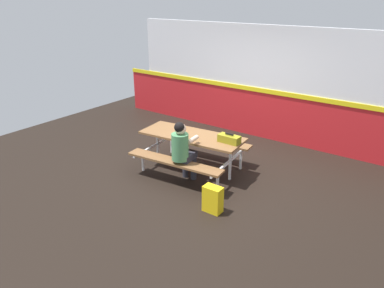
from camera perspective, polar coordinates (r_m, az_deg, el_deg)
ground_plane at (r=7.17m, az=0.79°, el=-4.36°), size 10.00×10.00×0.02m
accent_backdrop at (r=8.75m, az=10.30°, el=9.06°), size 8.00×0.14×2.60m
picnic_table_main at (r=6.99m, az=-0.00°, el=0.20°), size 2.05×1.73×0.74m
student_nearer at (r=6.44m, az=-1.51°, el=-0.57°), size 0.39×0.54×1.21m
toolbox_grey at (r=6.57m, az=5.83°, el=0.80°), size 0.40×0.18×0.18m
backpack_dark at (r=5.84m, az=3.30°, el=-8.62°), size 0.30×0.22×0.44m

